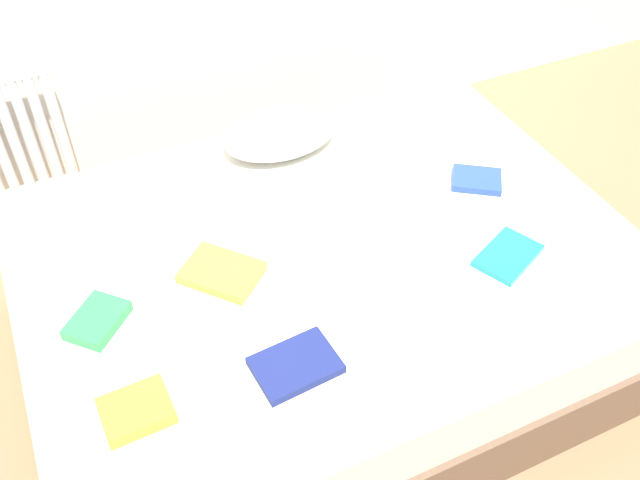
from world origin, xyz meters
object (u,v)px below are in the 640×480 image
pillow (280,133)px  textbook_teal (508,256)px  textbook_navy (296,365)px  bed (326,296)px  textbook_white (385,202)px  textbook_yellow (136,411)px  textbook_blue (477,180)px  radiator (13,138)px  textbook_green (97,320)px  textbook_lime (222,272)px

pillow → textbook_teal: bearing=-63.1°
pillow → textbook_navy: pillow is taller
bed → textbook_teal: bearing=-30.7°
bed → pillow: (0.07, 0.56, 0.32)m
bed → textbook_teal: (0.50, -0.30, 0.26)m
pillow → textbook_white: size_ratio=2.10×
textbook_teal → textbook_yellow: bearing=158.8°
textbook_blue → textbook_teal: 0.38m
textbook_yellow → textbook_teal: bearing=1.2°
radiator → textbook_navy: bearing=-70.2°
textbook_blue → textbook_navy: size_ratio=0.76×
pillow → radiator: bearing=145.4°
textbook_teal → textbook_green: textbook_green is taller
textbook_green → textbook_yellow: bearing=-129.7°
pillow → textbook_yellow: bearing=-130.4°
textbook_lime → textbook_white: bearing=55.8°
textbook_blue → textbook_yellow: 1.42m
bed → pillow: bearing=82.9°
textbook_teal → textbook_yellow: (-1.22, -0.07, 0.01)m
bed → textbook_navy: 0.56m
textbook_teal → textbook_green: bearing=143.0°
pillow → textbook_teal: (0.43, -0.86, -0.06)m
radiator → textbook_yellow: (0.14, -1.57, 0.11)m
bed → textbook_yellow: bearing=-152.9°
textbook_lime → textbook_yellow: (-0.36, -0.38, 0.00)m
textbook_blue → textbook_yellow: textbook_yellow is taller
bed → pillow: 0.65m
pillow → textbook_teal: pillow is taller
textbook_teal → textbook_yellow: size_ratio=1.22×
pillow → textbook_blue: (0.56, -0.49, -0.06)m
textbook_lime → textbook_yellow: bearing=-85.1°
pillow → bed: bearing=-97.1°
bed → textbook_white: (0.27, 0.09, 0.27)m
textbook_white → textbook_navy: bearing=-174.9°
textbook_blue → textbook_yellow: bearing=-127.7°
pillow → textbook_white: (0.20, -0.47, -0.05)m
textbook_green → textbook_navy: textbook_green is taller
bed → radiator: (-0.86, 1.20, 0.16)m
textbook_green → textbook_teal: bearing=-56.9°
textbook_lime → textbook_navy: size_ratio=1.02×
pillow → textbook_navy: size_ratio=1.93×
textbook_white → bed: bearing=162.1°
bed → textbook_lime: size_ratio=8.57×
bed → textbook_green: 0.80m
textbook_yellow → textbook_navy: bearing=-6.9°
bed → textbook_blue: (0.63, 0.06, 0.27)m
bed → textbook_navy: bearing=-125.2°
textbook_teal → pillow: bearing=92.4°
bed → pillow: pillow is taller
textbook_white → textbook_yellow: bearing=168.2°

